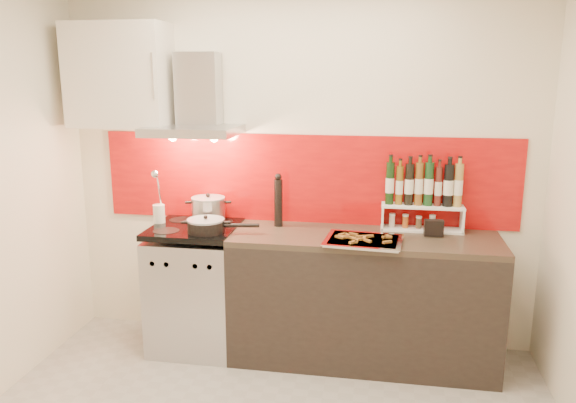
% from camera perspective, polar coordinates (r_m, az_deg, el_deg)
% --- Properties ---
extents(back_wall, '(3.40, 0.02, 2.60)m').
position_cam_1_polar(back_wall, '(4.06, 1.08, 3.47)').
color(back_wall, silver).
rests_on(back_wall, ground).
extents(backsplash, '(3.00, 0.02, 0.64)m').
position_cam_1_polar(backsplash, '(4.06, 1.75, 2.30)').
color(backsplash, '#96080A').
rests_on(backsplash, back_wall).
extents(range_stove, '(0.60, 0.60, 0.91)m').
position_cam_1_polar(range_stove, '(4.17, -9.28, -8.72)').
color(range_stove, '#B7B7BA').
rests_on(range_stove, ground).
extents(counter, '(1.80, 0.60, 0.90)m').
position_cam_1_polar(counter, '(3.96, 7.62, -9.70)').
color(counter, black).
rests_on(counter, ground).
extents(range_hood, '(0.62, 0.50, 0.61)m').
position_cam_1_polar(range_hood, '(4.02, -9.30, 9.56)').
color(range_hood, '#B7B7BA').
rests_on(range_hood, back_wall).
extents(upper_cabinet, '(0.70, 0.35, 0.72)m').
position_cam_1_polar(upper_cabinet, '(4.22, -16.72, 12.16)').
color(upper_cabinet, silver).
rests_on(upper_cabinet, back_wall).
extents(stock_pot, '(0.25, 0.25, 0.21)m').
position_cam_1_polar(stock_pot, '(4.12, -8.08, -0.79)').
color(stock_pot, '#B7B7BA').
rests_on(stock_pot, range_stove).
extents(saute_pan, '(0.49, 0.25, 0.12)m').
position_cam_1_polar(saute_pan, '(3.85, -8.24, -2.43)').
color(saute_pan, black).
rests_on(saute_pan, range_stove).
extents(utensil_jar, '(0.09, 0.13, 0.41)m').
position_cam_1_polar(utensil_jar, '(4.14, -13.02, -0.63)').
color(utensil_jar, silver).
rests_on(utensil_jar, range_stove).
extents(pepper_mill, '(0.06, 0.06, 0.38)m').
position_cam_1_polar(pepper_mill, '(3.97, -0.99, 0.07)').
color(pepper_mill, black).
rests_on(pepper_mill, counter).
extents(step_shelf, '(0.56, 0.15, 0.48)m').
position_cam_1_polar(step_shelf, '(3.95, 13.61, 0.55)').
color(step_shelf, white).
rests_on(step_shelf, counter).
extents(caddy_box, '(0.13, 0.06, 0.11)m').
position_cam_1_polar(caddy_box, '(3.87, 14.58, -2.61)').
color(caddy_box, black).
rests_on(caddy_box, counter).
extents(baking_tray, '(0.52, 0.42, 0.03)m').
position_cam_1_polar(baking_tray, '(3.65, 7.66, -3.93)').
color(baking_tray, silver).
rests_on(baking_tray, counter).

